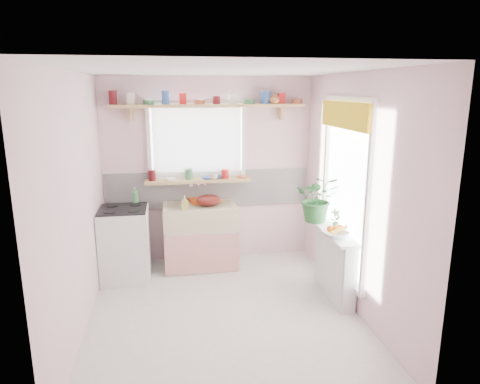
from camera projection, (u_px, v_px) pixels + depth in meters
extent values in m
plane|color=silver|center=(224.00, 313.00, 4.57)|extent=(3.20, 3.20, 0.00)
plane|color=white|center=(222.00, 70.00, 3.99)|extent=(3.20, 3.20, 0.00)
plane|color=silver|center=(209.00, 171.00, 5.81)|extent=(2.80, 0.00, 2.80)
plane|color=silver|center=(254.00, 261.00, 2.74)|extent=(2.80, 0.00, 2.80)
plane|color=silver|center=(77.00, 205.00, 4.06)|extent=(0.00, 3.20, 3.20)
plane|color=silver|center=(355.00, 194.00, 4.50)|extent=(0.00, 3.20, 3.20)
cube|color=white|center=(209.00, 189.00, 5.86)|extent=(2.74, 0.03, 0.50)
cube|color=pink|center=(209.00, 203.00, 5.90)|extent=(2.74, 0.02, 0.12)
cube|color=white|center=(197.00, 141.00, 5.69)|extent=(1.20, 0.01, 1.00)
cube|color=white|center=(197.00, 142.00, 5.63)|extent=(1.15, 0.02, 0.95)
cube|color=white|center=(347.00, 190.00, 4.69)|extent=(0.01, 1.10, 1.90)
cube|color=gold|center=(344.00, 115.00, 4.49)|extent=(0.03, 1.20, 0.28)
cube|color=white|center=(201.00, 246.00, 5.73)|extent=(0.85, 0.55, 0.55)
cube|color=#E75B44|center=(202.00, 254.00, 5.46)|extent=(0.95, 0.02, 0.53)
cube|color=beige|center=(200.00, 216.00, 5.63)|extent=(0.95, 0.55, 0.30)
cylinder|color=silver|center=(198.00, 182.00, 5.78)|extent=(0.03, 0.22, 0.03)
cube|color=white|center=(125.00, 245.00, 5.30)|extent=(0.58, 0.58, 0.90)
cube|color=black|center=(123.00, 209.00, 5.19)|extent=(0.56, 0.56, 0.02)
cylinder|color=black|center=(109.00, 212.00, 5.03)|extent=(0.14, 0.14, 0.01)
cylinder|color=black|center=(134.00, 211.00, 5.07)|extent=(0.14, 0.14, 0.01)
cylinder|color=black|center=(112.00, 206.00, 5.30)|extent=(0.14, 0.14, 0.01)
cylinder|color=black|center=(135.00, 205.00, 5.34)|extent=(0.14, 0.14, 0.01)
cube|color=white|center=(335.00, 265.00, 4.88)|extent=(0.15, 0.90, 0.75)
cube|color=white|center=(334.00, 233.00, 4.78)|extent=(0.22, 0.95, 0.03)
cube|color=tan|center=(198.00, 181.00, 5.70)|extent=(1.40, 0.22, 0.04)
cube|color=tan|center=(208.00, 106.00, 5.48)|extent=(2.52, 0.24, 0.04)
cylinder|color=#590F14|center=(113.00, 100.00, 5.28)|extent=(0.11, 0.11, 0.12)
cylinder|color=silver|center=(131.00, 100.00, 5.31)|extent=(0.11, 0.11, 0.12)
cylinder|color=#3F7F4C|center=(148.00, 102.00, 5.35)|extent=(0.11, 0.11, 0.06)
cylinder|color=#3359A5|center=(166.00, 100.00, 5.38)|extent=(0.11, 0.11, 0.12)
cylinder|color=red|center=(183.00, 99.00, 5.42)|extent=(0.11, 0.11, 0.12)
cylinder|color=#A55133|center=(200.00, 102.00, 5.46)|extent=(0.11, 0.11, 0.06)
cylinder|color=#590F14|center=(217.00, 99.00, 5.48)|extent=(0.11, 0.11, 0.12)
cylinder|color=silver|center=(233.00, 99.00, 5.52)|extent=(0.11, 0.11, 0.12)
cylinder|color=#3F7F4C|center=(249.00, 102.00, 5.56)|extent=(0.11, 0.11, 0.06)
cylinder|color=#3359A5|center=(265.00, 99.00, 5.58)|extent=(0.11, 0.11, 0.12)
cylinder|color=red|center=(281.00, 99.00, 5.62)|extent=(0.11, 0.11, 0.12)
cylinder|color=#A55133|center=(297.00, 101.00, 5.66)|extent=(0.11, 0.11, 0.06)
cylinder|color=#590F14|center=(151.00, 176.00, 5.58)|extent=(0.11, 0.11, 0.12)
cylinder|color=silver|center=(170.00, 176.00, 5.62)|extent=(0.11, 0.11, 0.12)
cylinder|color=#3F7F4C|center=(189.00, 177.00, 5.67)|extent=(0.11, 0.11, 0.06)
cylinder|color=#3359A5|center=(207.00, 174.00, 5.70)|extent=(0.11, 0.11, 0.12)
cylinder|color=red|center=(226.00, 174.00, 5.74)|extent=(0.11, 0.11, 0.12)
cylinder|color=#A55133|center=(244.00, 175.00, 5.78)|extent=(0.11, 0.11, 0.06)
cube|color=#D44B12|center=(204.00, 200.00, 5.79)|extent=(0.45, 0.37, 0.04)
ellipsoid|color=#4F100D|center=(209.00, 200.00, 5.57)|extent=(0.35, 0.35, 0.14)
imported|color=#245B28|center=(318.00, 198.00, 5.09)|extent=(0.62, 0.58, 0.57)
imported|color=silver|center=(335.00, 234.00, 4.58)|extent=(0.33, 0.33, 0.07)
imported|color=#326E2C|center=(336.00, 219.00, 4.88)|extent=(0.14, 0.11, 0.23)
imported|color=#CDC35B|center=(185.00, 203.00, 5.35)|extent=(0.08, 0.08, 0.18)
imported|color=beige|center=(214.00, 176.00, 5.66)|extent=(0.13, 0.13, 0.09)
imported|color=#3568AF|center=(220.00, 176.00, 5.79)|extent=(0.19, 0.19, 0.05)
imported|color=#AA6234|center=(275.00, 98.00, 5.54)|extent=(0.17, 0.17, 0.14)
imported|color=#43864B|center=(135.00, 195.00, 5.40)|extent=(0.10, 0.10, 0.21)
sphere|color=#ED5D14|center=(335.00, 229.00, 4.57)|extent=(0.08, 0.08, 0.08)
sphere|color=#ED5D14|center=(340.00, 228.00, 4.61)|extent=(0.08, 0.08, 0.08)
sphere|color=#ED5D14|center=(330.00, 229.00, 4.58)|extent=(0.08, 0.08, 0.08)
cylinder|color=yellow|center=(339.00, 230.00, 4.52)|extent=(0.18, 0.04, 0.10)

